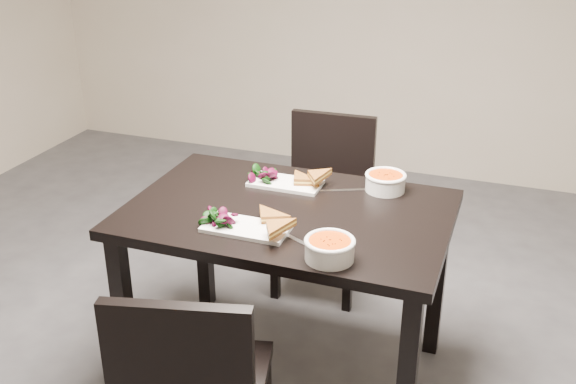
% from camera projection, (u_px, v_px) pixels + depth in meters
% --- Properties ---
extents(table, '(1.20, 0.80, 0.75)m').
position_uv_depth(table, '(288.00, 232.00, 2.56)').
color(table, black).
rests_on(table, ground).
extents(chair_far, '(0.44, 0.44, 0.85)m').
position_uv_depth(chair_far, '(326.00, 192.00, 3.31)').
color(chair_far, black).
rests_on(chair_far, ground).
extents(plate_near, '(0.30, 0.15, 0.02)m').
position_uv_depth(plate_near, '(246.00, 228.00, 2.36)').
color(plate_near, white).
rests_on(plate_near, table).
extents(sandwich_near, '(0.18, 0.17, 0.05)m').
position_uv_depth(sandwich_near, '(265.00, 221.00, 2.34)').
color(sandwich_near, '#AB6323').
rests_on(sandwich_near, plate_near).
extents(salad_near, '(0.09, 0.08, 0.04)m').
position_uv_depth(salad_near, '(220.00, 216.00, 2.38)').
color(salad_near, black).
rests_on(salad_near, plate_near).
extents(soup_bowl_near, '(0.17, 0.17, 0.07)m').
position_uv_depth(soup_bowl_near, '(330.00, 248.00, 2.16)').
color(soup_bowl_near, white).
rests_on(soup_bowl_near, table).
extents(cutlery_near, '(0.17, 0.10, 0.00)m').
position_uv_depth(cutlery_near, '(298.00, 241.00, 2.29)').
color(cutlery_near, silver).
rests_on(cutlery_near, table).
extents(plate_far, '(0.29, 0.15, 0.01)m').
position_uv_depth(plate_far, '(286.00, 183.00, 2.72)').
color(plate_far, white).
rests_on(plate_far, table).
extents(sandwich_far, '(0.17, 0.15, 0.05)m').
position_uv_depth(sandwich_far, '(300.00, 180.00, 2.67)').
color(sandwich_far, '#AB6323').
rests_on(sandwich_far, plate_far).
extents(salad_far, '(0.09, 0.08, 0.04)m').
position_uv_depth(salad_far, '(262.00, 174.00, 2.74)').
color(salad_far, black).
rests_on(salad_far, plate_far).
extents(soup_bowl_far, '(0.16, 0.16, 0.07)m').
position_uv_depth(soup_bowl_far, '(385.00, 181.00, 2.66)').
color(soup_bowl_far, white).
rests_on(soup_bowl_far, table).
extents(cutlery_far, '(0.17, 0.09, 0.00)m').
position_uv_depth(cutlery_far, '(342.00, 190.00, 2.67)').
color(cutlery_far, silver).
rests_on(cutlery_far, table).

